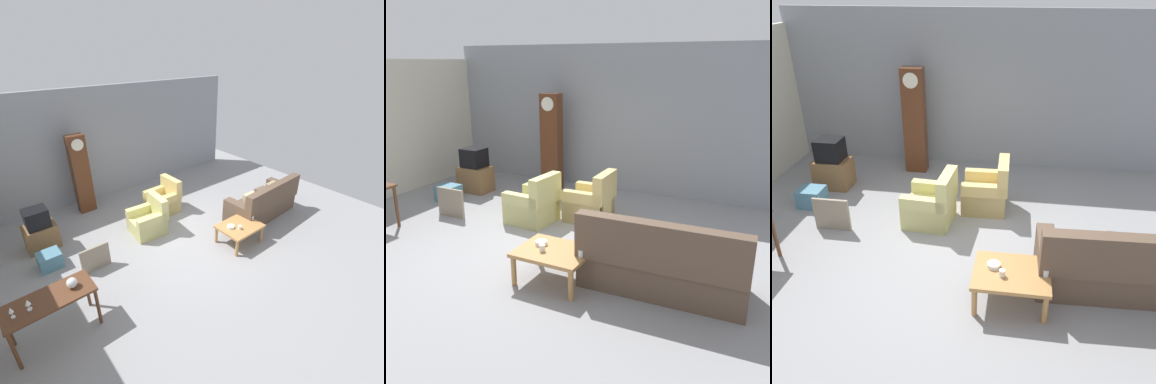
{
  "view_description": "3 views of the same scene",
  "coord_description": "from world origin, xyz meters",
  "views": [
    {
      "loc": [
        -3.52,
        -4.34,
        4.15
      ],
      "look_at": [
        0.53,
        0.56,
        0.89
      ],
      "focal_mm": 26.77,
      "sensor_mm": 36.0,
      "label": 1
    },
    {
      "loc": [
        3.39,
        -5.11,
        2.85
      ],
      "look_at": [
        0.58,
        0.47,
        0.87
      ],
      "focal_mm": 38.92,
      "sensor_mm": 36.0,
      "label": 2
    },
    {
      "loc": [
        0.86,
        -4.77,
        3.67
      ],
      "look_at": [
        0.06,
        0.47,
        0.86
      ],
      "focal_mm": 37.65,
      "sensor_mm": 36.0,
      "label": 3
    }
  ],
  "objects": [
    {
      "name": "cup_blue_rimmed",
      "position": [
        1.26,
        -0.81,
        0.51
      ],
      "size": [
        0.07,
        0.07,
        0.1
      ],
      "primitive_type": "cylinder",
      "color": "silver",
      "rests_on": "coffee_table_wood"
    },
    {
      "name": "cup_white_porcelain",
      "position": [
        0.74,
        -0.88,
        0.5
      ],
      "size": [
        0.08,
        0.08,
        0.09
      ],
      "primitive_type": "cylinder",
      "color": "white",
      "rests_on": "coffee_table_wood"
    },
    {
      "name": "armchair_olive_far",
      "position": [
        0.32,
        1.54,
        0.31
      ],
      "size": [
        0.81,
        0.78,
        0.92
      ],
      "color": "#D6BB6F",
      "rests_on": "ground_plane"
    },
    {
      "name": "coffee_table_wood",
      "position": [
        0.85,
        -0.79,
        0.39
      ],
      "size": [
        0.96,
        0.76,
        0.46
      ],
      "color": "#B27F47",
      "rests_on": "ground_plane"
    },
    {
      "name": "armchair_olive_near",
      "position": [
        -0.55,
        0.93,
        0.31
      ],
      "size": [
        0.84,
        0.81,
        0.92
      ],
      "color": "#CCC67A",
      "rests_on": "ground_plane"
    },
    {
      "name": "couch_floral",
      "position": [
        2.21,
        -0.39,
        0.36
      ],
      "size": [
        2.14,
        0.97,
        1.04
      ],
      "color": "brown",
      "rests_on": "ground_plane"
    },
    {
      "name": "storage_box_blue",
      "position": [
        -2.84,
        1.15,
        0.17
      ],
      "size": [
        0.45,
        0.4,
        0.34
      ],
      "primitive_type": "cube",
      "color": "teal",
      "rests_on": "ground_plane"
    },
    {
      "name": "cup_cream_tall",
      "position": [
        1.21,
        -0.53,
        0.5
      ],
      "size": [
        0.08,
        0.08,
        0.08
      ],
      "primitive_type": "cylinder",
      "color": "beige",
      "rests_on": "coffee_table_wood"
    },
    {
      "name": "framed_picture_leaning",
      "position": [
        -2.12,
        0.46,
        0.28
      ],
      "size": [
        0.6,
        0.05,
        0.55
      ],
      "primitive_type": "cube",
      "color": "gray",
      "rests_on": "ground_plane"
    },
    {
      "name": "garage_door_wall",
      "position": [
        0.0,
        3.6,
        1.6
      ],
      "size": [
        8.4,
        0.16,
        3.2
      ],
      "primitive_type": "cube",
      "color": "gray",
      "rests_on": "ground_plane"
    },
    {
      "name": "bowl_white_stacked",
      "position": [
        0.62,
        -0.72,
        0.49
      ],
      "size": [
        0.17,
        0.17,
        0.06
      ],
      "primitive_type": "cylinder",
      "color": "white",
      "rests_on": "coffee_table_wood"
    },
    {
      "name": "wine_glass_tall",
      "position": [
        -3.69,
        -0.65,
        0.91
      ],
      "size": [
        0.06,
        0.06,
        0.19
      ],
      "color": "silver",
      "rests_on": "console_table_dark"
    },
    {
      "name": "glass_dome_cloche",
      "position": [
        -2.85,
        -0.6,
        0.87
      ],
      "size": [
        0.17,
        0.17,
        0.17
      ],
      "primitive_type": "sphere",
      "color": "silver",
      "rests_on": "console_table_dark"
    },
    {
      "name": "grandfather_clock",
      "position": [
        -1.34,
        2.95,
        1.09
      ],
      "size": [
        0.44,
        0.3,
        2.17
      ],
      "color": "#562D19",
      "rests_on": "ground_plane"
    },
    {
      "name": "ground_plane",
      "position": [
        0.0,
        0.0,
        0.0
      ],
      "size": [
        10.4,
        10.4,
        0.0
      ],
      "primitive_type": "plane",
      "color": "gray"
    },
    {
      "name": "tv_crt",
      "position": [
        -2.77,
        1.95,
        0.78
      ],
      "size": [
        0.48,
        0.44,
        0.42
      ],
      "primitive_type": "cube",
      "color": "black",
      "rests_on": "tv_stand_cabinet"
    },
    {
      "name": "console_table_dark",
      "position": [
        -3.21,
        -0.6,
        0.67
      ],
      "size": [
        1.3,
        0.56,
        0.79
      ],
      "color": "#56331E",
      "rests_on": "ground_plane"
    },
    {
      "name": "wine_glass_mid",
      "position": [
        -3.48,
        -0.65,
        0.91
      ],
      "size": [
        0.08,
        0.08,
        0.19
      ],
      "color": "silver",
      "rests_on": "console_table_dark"
    },
    {
      "name": "tv_stand_cabinet",
      "position": [
        -2.77,
        1.95,
        0.29
      ],
      "size": [
        0.68,
        0.52,
        0.57
      ],
      "primitive_type": "cube",
      "color": "brown",
      "rests_on": "ground_plane"
    }
  ]
}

